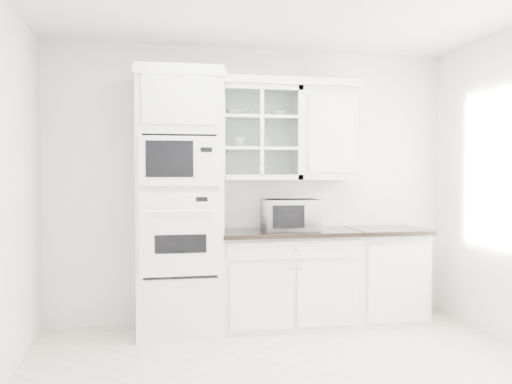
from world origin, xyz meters
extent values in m
cube|color=beige|center=(0.00, 0.00, 0.01)|extent=(4.00, 3.50, 0.01)
cube|color=white|center=(0.00, 1.74, 1.35)|extent=(4.00, 0.02, 2.70)
cube|color=silver|center=(-0.75, 1.43, 1.20)|extent=(0.76, 0.65, 2.40)
cube|color=white|center=(-0.75, 1.09, 0.94)|extent=(0.70, 0.03, 0.72)
cube|color=black|center=(-0.75, 1.07, 0.86)|extent=(0.44, 0.01, 0.16)
cube|color=white|center=(-0.75, 1.09, 1.56)|extent=(0.70, 0.03, 0.43)
cube|color=black|center=(-0.84, 1.07, 1.58)|extent=(0.40, 0.01, 0.31)
cube|color=silver|center=(0.28, 1.45, 0.44)|extent=(1.30, 0.60, 0.88)
cube|color=black|center=(0.28, 1.42, 0.90)|extent=(1.32, 0.67, 0.04)
cube|color=silver|center=(1.28, 1.45, 0.44)|extent=(0.70, 0.60, 0.88)
cube|color=black|center=(1.28, 1.42, 0.90)|extent=(0.72, 0.67, 0.04)
cube|color=silver|center=(0.03, 1.58, 1.85)|extent=(0.80, 0.33, 0.90)
cube|color=silver|center=(0.03, 1.58, 1.70)|extent=(0.74, 0.29, 0.02)
cube|color=silver|center=(0.03, 1.58, 2.00)|extent=(0.74, 0.29, 0.02)
cube|color=silver|center=(0.71, 1.58, 1.85)|extent=(0.55, 0.33, 0.90)
cube|color=white|center=(-0.07, 1.56, 2.33)|extent=(2.14, 0.38, 0.07)
imported|color=white|center=(0.30, 1.40, 1.07)|extent=(0.51, 0.43, 0.30)
imported|color=white|center=(-0.18, 1.59, 2.04)|extent=(0.23, 0.23, 0.05)
imported|color=white|center=(0.23, 1.57, 2.04)|extent=(0.20, 0.20, 0.05)
imported|color=white|center=(-0.17, 1.57, 1.76)|extent=(0.15, 0.15, 0.10)
imported|color=white|center=(0.10, 1.57, 1.75)|extent=(0.10, 0.10, 0.09)
camera|label=1|loc=(-1.00, -3.56, 1.46)|focal=38.00mm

